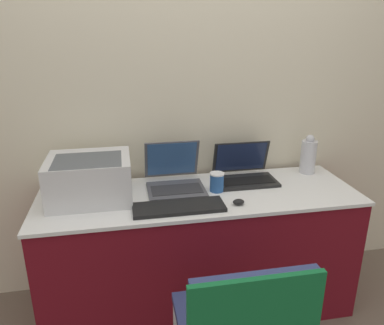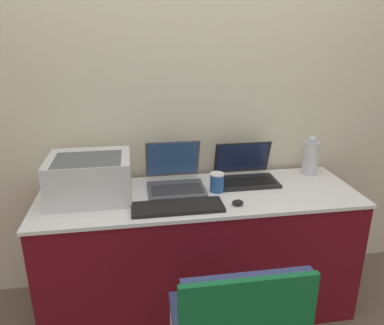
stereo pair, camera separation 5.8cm
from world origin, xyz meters
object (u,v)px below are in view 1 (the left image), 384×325
printer (90,177)px  coffee_cup (217,182)px  mouse (239,202)px  metal_pitcher (308,156)px  laptop_right (245,172)px  laptop_left (175,178)px  external_keyboard (179,207)px

printer → coffee_cup: printer is taller
mouse → metal_pitcher: bearing=32.9°
coffee_cup → laptop_right: bearing=32.3°
laptop_right → metal_pitcher: 0.45m
laptop_left → metal_pitcher: bearing=5.2°
printer → metal_pitcher: size_ratio=1.73×
mouse → metal_pitcher: (0.58, 0.38, 0.10)m
laptop_right → metal_pitcher: bearing=5.9°
laptop_left → printer: bearing=-171.7°
laptop_right → external_keyboard: 0.57m
external_keyboard → metal_pitcher: metal_pitcher is taller
external_keyboard → mouse: bearing=-1.8°
external_keyboard → metal_pitcher: bearing=22.1°
laptop_right → coffee_cup: (-0.21, -0.13, 0.01)m
laptop_left → laptop_right: laptop_left is taller
laptop_right → metal_pitcher: metal_pitcher is taller
printer → external_keyboard: printer is taller
printer → coffee_cup: size_ratio=3.98×
printer → metal_pitcher: metal_pitcher is taller
coffee_cup → mouse: (0.07, -0.20, -0.04)m
coffee_cup → mouse: 0.21m
laptop_right → laptop_left: bearing=-175.5°
printer → laptop_right: size_ratio=1.24×
laptop_right → coffee_cup: 0.25m
laptop_right → external_keyboard: laptop_right is taller
printer → metal_pitcher: bearing=6.3°
laptop_right → mouse: laptop_right is taller
printer → mouse: printer is taller
laptop_left → laptop_right: (0.44, 0.03, -0.01)m
external_keyboard → metal_pitcher: (0.91, 0.37, 0.11)m
coffee_cup → metal_pitcher: metal_pitcher is taller
external_keyboard → mouse: mouse is taller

